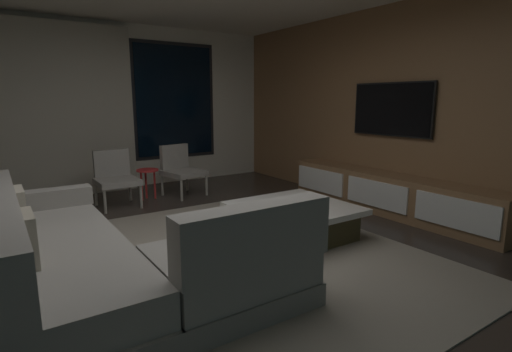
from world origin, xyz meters
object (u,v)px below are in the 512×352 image
at_px(accent_chair_near_window, 180,167).
at_px(side_stool, 147,175).
at_px(mounted_tv, 392,109).
at_px(media_console, 390,195).
at_px(sectional_couch, 104,262).
at_px(accent_chair_by_curtain, 115,175).
at_px(book_stack_on_coffee_table, 280,204).
at_px(coffee_table, 293,221).

bearing_deg(accent_chair_near_window, side_stool, -177.93).
bearing_deg(mounted_tv, media_console, -132.37).
xyz_separation_m(sectional_couch, accent_chair_by_curtain, (0.78, 2.67, 0.14)).
bearing_deg(accent_chair_by_curtain, book_stack_on_coffee_table, -66.58).
distance_m(book_stack_on_coffee_table, accent_chair_near_window, 2.53).
height_order(coffee_table, mounted_tv, mounted_tv).
bearing_deg(mounted_tv, coffee_table, -173.74).
bearing_deg(accent_chair_by_curtain, coffee_table, -62.98).
height_order(sectional_couch, accent_chair_near_window, sectional_couch).
height_order(sectional_couch, accent_chair_by_curtain, sectional_couch).
bearing_deg(media_console, side_stool, 133.37).
bearing_deg(coffee_table, media_console, -0.02).
xyz_separation_m(coffee_table, media_console, (1.62, -0.00, 0.06)).
relative_size(coffee_table, accent_chair_by_curtain, 1.49).
bearing_deg(sectional_couch, mounted_tv, 6.62).
distance_m(sectional_couch, side_stool, 3.04).
bearing_deg(mounted_tv, sectional_couch, -173.38).
relative_size(sectional_couch, coffee_table, 2.16).
xyz_separation_m(side_stool, media_console, (2.37, -2.51, -0.12)).
xyz_separation_m(accent_chair_by_curtain, media_console, (2.86, -2.42, -0.18)).
xyz_separation_m(sectional_couch, book_stack_on_coffee_table, (1.83, 0.24, 0.12)).
xyz_separation_m(book_stack_on_coffee_table, accent_chair_by_curtain, (-1.05, 2.42, 0.03)).
relative_size(side_stool, media_console, 0.15).
height_order(coffee_table, side_stool, side_stool).
distance_m(coffee_table, side_stool, 2.62).
height_order(book_stack_on_coffee_table, accent_chair_near_window, accent_chair_near_window).
xyz_separation_m(side_stool, mounted_tv, (2.55, -2.31, 0.98)).
xyz_separation_m(media_console, mounted_tv, (0.18, 0.20, 1.10)).
distance_m(side_stool, mounted_tv, 3.58).
bearing_deg(media_console, accent_chair_near_window, 125.95).
relative_size(sectional_couch, media_console, 0.81).
bearing_deg(accent_chair_near_window, sectional_couch, -123.09).
bearing_deg(coffee_table, accent_chair_near_window, 94.75).
bearing_deg(media_console, sectional_couch, -176.15).
bearing_deg(accent_chair_by_curtain, mounted_tv, -36.17).
height_order(accent_chair_by_curtain, mounted_tv, mounted_tv).
bearing_deg(sectional_couch, side_stool, 65.23).
distance_m(sectional_couch, book_stack_on_coffee_table, 1.85).
relative_size(sectional_couch, book_stack_on_coffee_table, 8.19).
bearing_deg(book_stack_on_coffee_table, mounted_tv, 5.78).
height_order(book_stack_on_coffee_table, mounted_tv, mounted_tv).
xyz_separation_m(accent_chair_near_window, accent_chair_by_curtain, (-1.02, -0.11, 0.00)).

